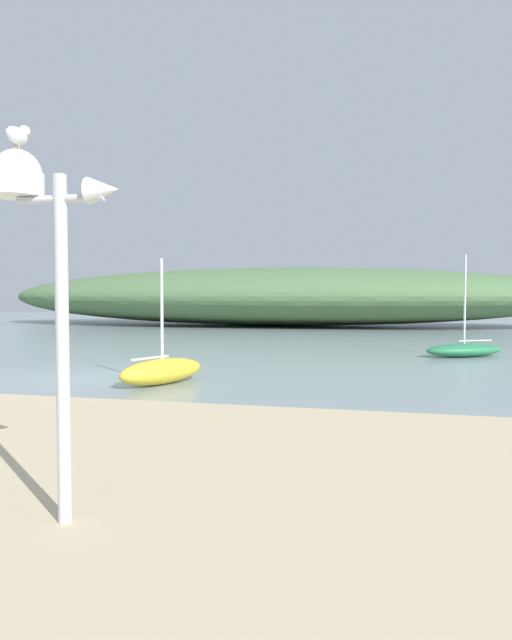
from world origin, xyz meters
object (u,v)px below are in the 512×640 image
mast_structure (37,221)px  seagull_on_radar (18,134)px  sailboat_by_sandbar (464,349)px  sailboat_east_reach (162,371)px

mast_structure → seagull_on_radar: 0.81m
sailboat_by_sandbar → mast_structure: bearing=-110.7°
mast_structure → seagull_on_radar: size_ratio=9.57×
mast_structure → sailboat_east_reach: mast_structure is taller
sailboat_by_sandbar → sailboat_east_reach: 12.16m
mast_structure → sailboat_by_sandbar: 18.29m
seagull_on_radar → sailboat_east_reach: bearing=104.5°
seagull_on_radar → sailboat_by_sandbar: size_ratio=0.09×
mast_structure → sailboat_by_sandbar: bearing=69.3°
seagull_on_radar → sailboat_east_reach: (-2.19, 8.49, -3.39)m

